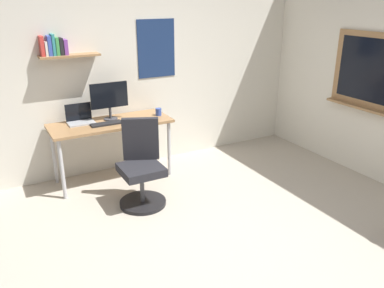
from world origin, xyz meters
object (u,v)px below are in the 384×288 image
object	(u,v)px
keyboard	(106,124)
computer_mouse	(129,120)
desk	(111,128)
monitor_primary	(109,98)
laptop	(80,118)
office_chair	(142,169)
coffee_mug	(158,112)

from	to	relation	value
keyboard	computer_mouse	xyz separation A→B (m)	(0.28, 0.00, 0.01)
keyboard	computer_mouse	distance (m)	0.28
desk	monitor_primary	world-z (taller)	monitor_primary
laptop	office_chair	bearing A→B (deg)	-64.54
office_chair	computer_mouse	world-z (taller)	office_chair
keyboard	laptop	bearing A→B (deg)	139.58
office_chair	coffee_mug	xyz separation A→B (m)	(0.54, 0.71, 0.40)
desk	coffee_mug	bearing A→B (deg)	-2.19
desk	computer_mouse	size ratio (longest dim) A/B	14.01
coffee_mug	laptop	bearing A→B (deg)	170.08
computer_mouse	keyboard	bearing A→B (deg)	180.00
laptop	monitor_primary	distance (m)	0.43
monitor_primary	computer_mouse	bearing A→B (deg)	-44.71
coffee_mug	computer_mouse	bearing A→B (deg)	-173.23
desk	keyboard	size ratio (longest dim) A/B	3.94
office_chair	keyboard	world-z (taller)	office_chair
office_chair	monitor_primary	distance (m)	1.04
desk	laptop	size ratio (longest dim) A/B	4.70
monitor_primary	computer_mouse	distance (m)	0.35
computer_mouse	office_chair	bearing A→B (deg)	-99.89
office_chair	computer_mouse	distance (m)	0.77
laptop	computer_mouse	size ratio (longest dim) A/B	2.98
desk	coffee_mug	size ratio (longest dim) A/B	15.84
desk	laptop	distance (m)	0.38
desk	computer_mouse	world-z (taller)	computer_mouse
desk	laptop	bearing A→B (deg)	156.41
office_chair	keyboard	xyz separation A→B (m)	(-0.16, 0.66, 0.36)
coffee_mug	monitor_primary	bearing A→B (deg)	168.64
desk	office_chair	size ratio (longest dim) A/B	1.53
desk	office_chair	distance (m)	0.79
monitor_primary	coffee_mug	size ratio (longest dim) A/B	5.04
keyboard	computer_mouse	world-z (taller)	computer_mouse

